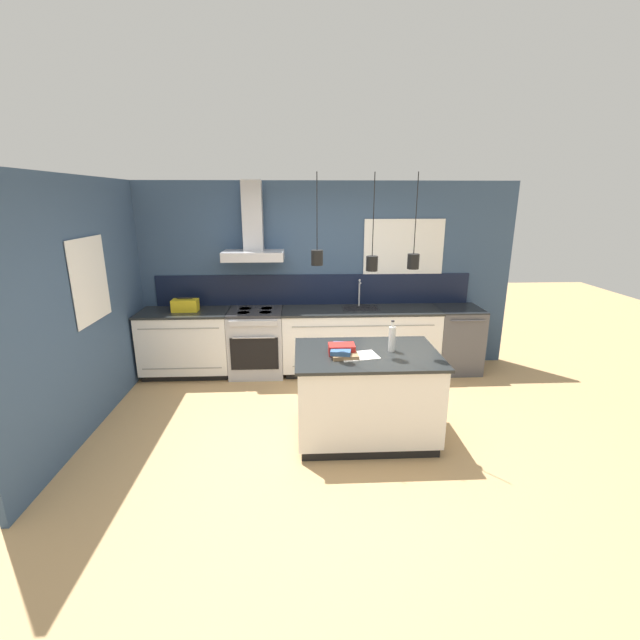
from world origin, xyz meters
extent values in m
plane|color=tan|center=(0.00, 0.00, 0.00)|extent=(16.00, 16.00, 0.00)
cube|color=#354C6B|center=(0.00, 2.03, 1.30)|extent=(5.60, 0.06, 2.60)
cube|color=black|center=(0.00, 1.99, 1.12)|extent=(4.42, 0.02, 0.43)
cube|color=white|center=(1.25, 1.99, 1.62)|extent=(1.12, 0.01, 0.96)
cube|color=black|center=(1.25, 1.99, 1.62)|extent=(1.04, 0.01, 0.88)
cube|color=#B5B5BA|center=(-0.81, 1.77, 1.64)|extent=(0.80, 0.46, 0.12)
cube|color=#B5B5BA|center=(-0.81, 1.86, 2.15)|extent=(0.26, 0.20, 0.90)
cylinder|color=black|center=(-0.04, 0.01, 2.26)|extent=(0.01, 0.01, 0.69)
cylinder|color=black|center=(-0.04, 0.01, 1.84)|extent=(0.11, 0.11, 0.14)
sphere|color=#F9D18C|center=(-0.04, 0.01, 1.84)|extent=(0.06, 0.06, 0.06)
cylinder|color=black|center=(0.48, 0.03, 2.23)|extent=(0.01, 0.01, 0.75)
cylinder|color=black|center=(0.48, 0.03, 1.78)|extent=(0.11, 0.11, 0.14)
sphere|color=#F9D18C|center=(0.48, 0.03, 1.78)|extent=(0.06, 0.06, 0.06)
cylinder|color=black|center=(0.85, -0.02, 2.24)|extent=(0.01, 0.01, 0.72)
cylinder|color=black|center=(0.85, -0.02, 1.81)|extent=(0.11, 0.11, 0.14)
sphere|color=#F9D18C|center=(0.85, -0.02, 1.81)|extent=(0.06, 0.06, 0.06)
cube|color=#354C6B|center=(-2.43, 0.70, 1.30)|extent=(0.06, 3.80, 2.60)
cube|color=white|center=(-2.39, 0.55, 1.55)|extent=(0.01, 0.76, 0.88)
cube|color=black|center=(-2.39, 0.55, 1.55)|extent=(0.01, 0.68, 0.80)
cube|color=black|center=(-1.77, 1.72, 0.04)|extent=(1.14, 0.56, 0.09)
cube|color=white|center=(-1.77, 1.69, 0.48)|extent=(1.18, 0.62, 0.79)
cube|color=gray|center=(-1.77, 1.38, 0.76)|extent=(1.03, 0.01, 0.01)
cube|color=gray|center=(-1.77, 1.38, 0.21)|extent=(1.03, 0.01, 0.01)
cube|color=#232626|center=(-1.77, 1.69, 0.90)|extent=(1.20, 0.64, 0.03)
cube|color=black|center=(0.62, 1.72, 0.04)|extent=(2.07, 0.56, 0.09)
cube|color=white|center=(0.62, 1.69, 0.48)|extent=(2.14, 0.62, 0.79)
cube|color=gray|center=(0.62, 1.38, 0.76)|extent=(1.88, 0.01, 0.01)
cube|color=gray|center=(0.62, 1.38, 0.21)|extent=(1.88, 0.01, 0.01)
cube|color=#232626|center=(0.62, 1.69, 0.90)|extent=(2.16, 0.64, 0.03)
cube|color=#262628|center=(0.62, 1.74, 0.91)|extent=(0.48, 0.34, 0.01)
cylinder|color=#B5B5BA|center=(0.62, 1.87, 1.09)|extent=(0.02, 0.02, 0.37)
sphere|color=#B5B5BA|center=(0.62, 1.87, 1.28)|extent=(0.03, 0.03, 0.03)
cylinder|color=#B5B5BA|center=(0.62, 1.81, 1.26)|extent=(0.02, 0.12, 0.02)
cube|color=#B5B5BA|center=(-0.81, 1.69, 0.43)|extent=(0.73, 0.62, 0.87)
cube|color=black|center=(-0.81, 1.37, 0.40)|extent=(0.63, 0.02, 0.44)
cylinder|color=#B5B5BA|center=(-0.81, 1.35, 0.63)|extent=(0.55, 0.02, 0.02)
cube|color=#B5B5BA|center=(-0.81, 1.37, 0.82)|extent=(0.63, 0.02, 0.07)
cube|color=#2D2D30|center=(-0.81, 1.69, 0.89)|extent=(0.73, 0.60, 0.04)
cylinder|color=black|center=(-0.96, 1.80, 0.91)|extent=(0.17, 0.17, 0.00)
cylinder|color=black|center=(-0.67, 1.80, 0.91)|extent=(0.17, 0.17, 0.00)
cylinder|color=black|center=(-0.96, 1.58, 0.91)|extent=(0.17, 0.17, 0.00)
cylinder|color=black|center=(-0.67, 1.58, 0.91)|extent=(0.17, 0.17, 0.00)
cube|color=#4C4C51|center=(2.00, 1.69, 0.45)|extent=(0.60, 0.62, 0.89)
cube|color=black|center=(2.00, 1.69, 0.90)|extent=(0.60, 0.62, 0.02)
cylinder|color=#4C4C51|center=(2.00, 1.36, 0.82)|extent=(0.45, 0.02, 0.02)
cube|color=black|center=(0.45, -0.01, 0.04)|extent=(1.31, 0.89, 0.09)
cube|color=white|center=(0.45, -0.01, 0.48)|extent=(1.37, 0.93, 0.79)
cube|color=#232626|center=(0.45, -0.01, 0.90)|extent=(1.42, 0.98, 0.03)
cylinder|color=silver|center=(0.70, 0.02, 1.03)|extent=(0.07, 0.07, 0.25)
cylinder|color=silver|center=(0.70, 0.02, 1.19)|extent=(0.03, 0.03, 0.06)
cylinder|color=#262628|center=(0.70, 0.02, 1.22)|extent=(0.03, 0.03, 0.01)
cube|color=olive|center=(0.21, -0.06, 0.93)|extent=(0.27, 0.35, 0.04)
cube|color=#335684|center=(0.19, -0.06, 0.97)|extent=(0.24, 0.35, 0.04)
cube|color=red|center=(0.19, -0.03, 0.96)|extent=(0.26, 0.17, 0.10)
cube|color=white|center=(0.19, -0.12, 0.96)|extent=(0.15, 0.01, 0.05)
cube|color=silver|center=(0.35, -0.11, 0.91)|extent=(0.41, 0.32, 0.01)
cube|color=gold|center=(-1.74, 1.69, 0.99)|extent=(0.34, 0.18, 0.16)
cylinder|color=black|center=(-1.74, 1.69, 1.09)|extent=(0.20, 0.02, 0.02)
camera|label=1|loc=(-0.20, -3.94, 2.38)|focal=24.00mm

